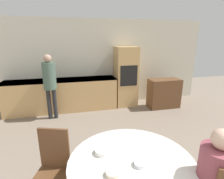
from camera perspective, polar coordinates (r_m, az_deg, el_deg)
wall_back at (r=5.45m, az=-5.00°, el=8.50°), size 6.96×0.05×2.60m
kitchen_counter at (r=5.24m, az=-15.90°, el=-1.64°), size 3.10×0.60×0.92m
oven_unit at (r=5.39m, az=4.50°, el=4.15°), size 0.65×0.59×1.81m
sideboard at (r=5.52m, az=16.55°, el=-1.21°), size 0.93×0.45×0.88m
dining_table at (r=2.18m, az=6.23°, el=-26.09°), size 1.38×1.38×0.76m
chair_far_left at (r=2.44m, az=-18.75°, el=-22.28°), size 0.51×0.51×1.00m
person_standing at (r=4.64m, az=-19.69°, el=2.97°), size 0.32×0.32×1.67m
bowl_near at (r=1.87m, az=0.29°, el=-25.73°), size 0.14×0.14×0.05m
bowl_centre at (r=2.14m, az=-3.03°, el=-19.48°), size 0.18×0.18×0.05m
bowl_far at (r=2.00m, az=9.22°, el=-22.79°), size 0.13×0.13×0.04m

